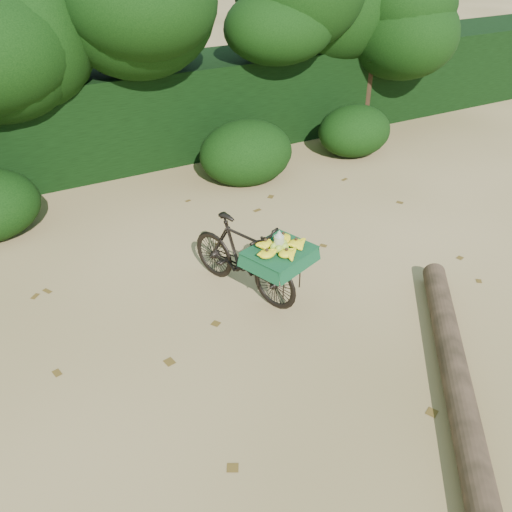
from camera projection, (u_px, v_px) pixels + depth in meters
ground at (302, 332)px, 6.52m from camera, size 80.00×80.00×0.00m
vendor_bicycle at (244, 257)px, 6.93m from camera, size 1.20×1.90×1.07m
fallen_log at (456, 379)px, 5.66m from camera, size 2.70×3.38×0.29m
hedge_backdrop at (132, 114)px, 10.71m from camera, size 26.00×1.80×1.80m
tree_row at (102, 69)px, 9.26m from camera, size 14.50×2.00×4.00m
bush_clumps at (197, 166)px, 9.67m from camera, size 8.80×1.70×0.90m
leaf_litter at (275, 303)px, 7.00m from camera, size 7.00×7.30×0.01m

